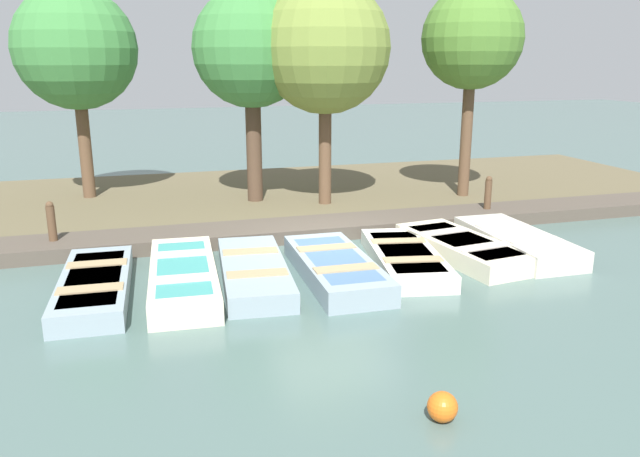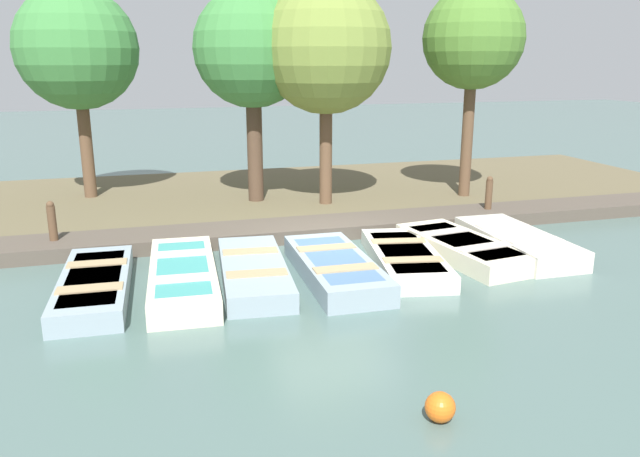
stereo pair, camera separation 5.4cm
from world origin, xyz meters
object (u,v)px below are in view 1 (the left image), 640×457
(buoy, at_px, (442,407))
(rowboat_3, at_px, (336,267))
(rowboat_6, at_px, (517,242))
(park_tree_left, at_px, (251,50))
(park_tree_far_left, at_px, (75,50))
(rowboat_5, at_px, (463,247))
(rowboat_1, at_px, (183,276))
(rowboat_4, at_px, (405,258))
(mooring_post_near, at_px, (52,228))
(rowboat_0, at_px, (95,285))
(rowboat_2, at_px, (254,271))
(mooring_post_far, at_px, (488,198))
(park_tree_right, at_px, (472,40))
(park_tree_center, at_px, (325,49))

(buoy, bearing_deg, rowboat_3, 176.59)
(rowboat_6, distance_m, park_tree_left, 7.81)
(park_tree_far_left, bearing_deg, rowboat_5, 46.50)
(rowboat_1, height_order, park_tree_left, park_tree_left)
(rowboat_4, height_order, rowboat_5, rowboat_5)
(rowboat_6, bearing_deg, rowboat_3, -82.69)
(rowboat_4, distance_m, mooring_post_near, 6.92)
(rowboat_4, bearing_deg, rowboat_0, -79.73)
(rowboat_3, bearing_deg, rowboat_2, -99.48)
(rowboat_5, height_order, buoy, rowboat_5)
(rowboat_6, bearing_deg, mooring_post_far, 163.04)
(rowboat_2, relative_size, rowboat_6, 1.09)
(mooring_post_far, bearing_deg, rowboat_2, -66.93)
(rowboat_5, relative_size, rowboat_6, 1.05)
(buoy, height_order, park_tree_right, park_tree_right)
(rowboat_1, relative_size, rowboat_3, 1.10)
(mooring_post_far, xyz_separation_m, park_tree_right, (-1.94, 0.42, 3.68))
(rowboat_0, xyz_separation_m, park_tree_right, (-4.52, 9.20, 4.05))
(rowboat_2, distance_m, rowboat_3, 1.44)
(rowboat_1, relative_size, park_tree_right, 0.65)
(rowboat_2, relative_size, park_tree_far_left, 0.61)
(rowboat_6, distance_m, mooring_post_near, 9.25)
(rowboat_3, relative_size, rowboat_6, 1.05)
(park_tree_left, xyz_separation_m, park_tree_center, (0.83, 1.65, 0.03))
(rowboat_6, relative_size, buoy, 9.30)
(mooring_post_near, height_order, park_tree_right, park_tree_right)
(mooring_post_far, distance_m, park_tree_far_left, 10.88)
(park_tree_far_left, bearing_deg, park_tree_right, 74.99)
(rowboat_3, relative_size, mooring_post_near, 3.00)
(rowboat_4, relative_size, park_tree_center, 0.59)
(mooring_post_far, height_order, buoy, mooring_post_far)
(rowboat_0, bearing_deg, mooring_post_far, 108.35)
(park_tree_right, bearing_deg, park_tree_center, -91.81)
(mooring_post_far, xyz_separation_m, park_tree_left, (-2.89, -5.09, 3.42))
(rowboat_4, bearing_deg, rowboat_1, -79.57)
(rowboat_4, bearing_deg, mooring_post_near, -101.66)
(rowboat_4, distance_m, rowboat_5, 1.33)
(rowboat_1, xyz_separation_m, park_tree_left, (-5.49, 2.27, 3.77))
(rowboat_3, xyz_separation_m, rowboat_4, (-0.27, 1.45, -0.04))
(rowboat_4, xyz_separation_m, mooring_post_near, (-2.61, -6.40, 0.38))
(rowboat_3, bearing_deg, park_tree_right, 134.36)
(park_tree_far_left, relative_size, park_tree_right, 1.00)
(rowboat_3, xyz_separation_m, park_tree_far_left, (-7.42, -4.53, 3.79))
(mooring_post_far, relative_size, park_tree_center, 0.19)
(rowboat_6, height_order, park_tree_left, park_tree_left)
(rowboat_1, distance_m, mooring_post_far, 7.81)
(buoy, bearing_deg, park_tree_left, -179.56)
(rowboat_0, height_order, buoy, rowboat_0)
(park_tree_left, height_order, park_tree_center, park_tree_center)
(rowboat_3, height_order, park_tree_center, park_tree_center)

